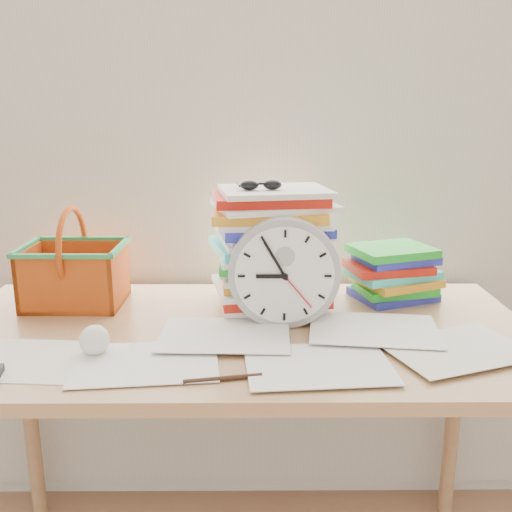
{
  "coord_description": "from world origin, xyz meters",
  "views": [
    {
      "loc": [
        0.03,
        0.34,
        1.26
      ],
      "look_at": [
        0.04,
        1.6,
        0.93
      ],
      "focal_mm": 40.0,
      "sensor_mm": 36.0,
      "label": 1
    }
  ],
  "objects_px": {
    "book_stack": "(393,273)",
    "paper_stack": "(272,248)",
    "clock": "(284,272)",
    "basket": "(73,257)",
    "desk": "(239,358)"
  },
  "relations": [
    {
      "from": "book_stack",
      "to": "paper_stack",
      "type": "bearing_deg",
      "value": -171.4
    },
    {
      "from": "basket",
      "to": "paper_stack",
      "type": "bearing_deg",
      "value": -1.13
    },
    {
      "from": "clock",
      "to": "paper_stack",
      "type": "bearing_deg",
      "value": 100.25
    },
    {
      "from": "desk",
      "to": "basket",
      "type": "height_order",
      "value": "basket"
    },
    {
      "from": "clock",
      "to": "book_stack",
      "type": "relative_size",
      "value": 1.05
    },
    {
      "from": "book_stack",
      "to": "basket",
      "type": "relative_size",
      "value": 0.97
    },
    {
      "from": "desk",
      "to": "book_stack",
      "type": "height_order",
      "value": "book_stack"
    },
    {
      "from": "paper_stack",
      "to": "clock",
      "type": "distance_m",
      "value": 0.14
    },
    {
      "from": "desk",
      "to": "basket",
      "type": "relative_size",
      "value": 5.43
    },
    {
      "from": "paper_stack",
      "to": "book_stack",
      "type": "relative_size",
      "value": 1.26
    },
    {
      "from": "basket",
      "to": "desk",
      "type": "bearing_deg",
      "value": -21.53
    },
    {
      "from": "clock",
      "to": "book_stack",
      "type": "bearing_deg",
      "value": 31.37
    },
    {
      "from": "desk",
      "to": "basket",
      "type": "xyz_separation_m",
      "value": [
        -0.44,
        0.18,
        0.2
      ]
    },
    {
      "from": "paper_stack",
      "to": "book_stack",
      "type": "bearing_deg",
      "value": 8.6
    },
    {
      "from": "book_stack",
      "to": "basket",
      "type": "xyz_separation_m",
      "value": [
        -0.85,
        -0.03,
        0.05
      ]
    }
  ]
}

